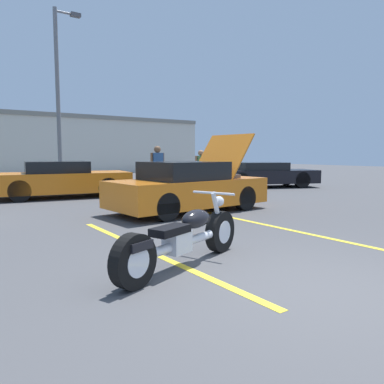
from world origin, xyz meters
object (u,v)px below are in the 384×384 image
(show_car_hood_open, at_px, (189,187))
(parked_car_right_row, at_px, (264,175))
(spectator_by_show_car, at_px, (201,168))
(parked_car_mid_right_row, at_px, (62,180))
(light_pole, at_px, (59,91))
(motorcycle, at_px, (183,239))
(spectator_near_motorcycle, at_px, (157,167))

(show_car_hood_open, xyz_separation_m, parked_car_right_row, (6.85, 3.97, -0.08))
(spectator_by_show_car, bearing_deg, parked_car_mid_right_row, 159.41)
(light_pole, xyz_separation_m, spectator_by_show_car, (3.49, -5.92, -3.34))
(parked_car_mid_right_row, bearing_deg, show_car_hood_open, -61.37)
(parked_car_mid_right_row, bearing_deg, light_pole, 83.15)
(light_pole, bearing_deg, spectator_by_show_car, -59.49)
(light_pole, distance_m, spectator_by_show_car, 7.64)
(motorcycle, bearing_deg, parked_car_mid_right_row, 62.91)
(light_pole, xyz_separation_m, parked_car_right_row, (7.46, -5.37, -3.75))
(motorcycle, xyz_separation_m, parked_car_right_row, (9.66, 7.94, 0.17))
(parked_car_right_row, bearing_deg, spectator_near_motorcycle, -148.27)
(light_pole, relative_size, parked_car_mid_right_row, 1.67)
(light_pole, distance_m, show_car_hood_open, 10.05)
(parked_car_mid_right_row, relative_size, spectator_by_show_car, 2.87)
(parked_car_mid_right_row, distance_m, spectator_by_show_car, 5.03)
(show_car_hood_open, bearing_deg, parked_car_mid_right_row, 104.78)
(parked_car_mid_right_row, xyz_separation_m, spectator_near_motorcycle, (2.58, -2.18, 0.45))
(show_car_hood_open, xyz_separation_m, spectator_by_show_car, (2.88, 3.41, 0.34))
(motorcycle, relative_size, show_car_hood_open, 0.57)
(parked_car_right_row, height_order, spectator_near_motorcycle, spectator_near_motorcycle)
(motorcycle, height_order, spectator_by_show_car, spectator_by_show_car)
(motorcycle, xyz_separation_m, spectator_near_motorcycle, (3.57, 6.97, 0.67))
(motorcycle, xyz_separation_m, show_car_hood_open, (2.80, 3.97, 0.25))
(light_pole, distance_m, parked_car_mid_right_row, 5.70)
(spectator_near_motorcycle, bearing_deg, parked_car_right_row, 9.06)
(spectator_near_motorcycle, bearing_deg, motorcycle, -117.13)
(motorcycle, height_order, show_car_hood_open, show_car_hood_open)
(spectator_near_motorcycle, height_order, spectator_by_show_car, spectator_near_motorcycle)
(parked_car_mid_right_row, bearing_deg, spectator_near_motorcycle, -30.86)
(light_pole, height_order, spectator_by_show_car, light_pole)
(light_pole, distance_m, spectator_near_motorcycle, 7.25)
(light_pole, xyz_separation_m, spectator_near_motorcycle, (1.38, -6.34, -3.25))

